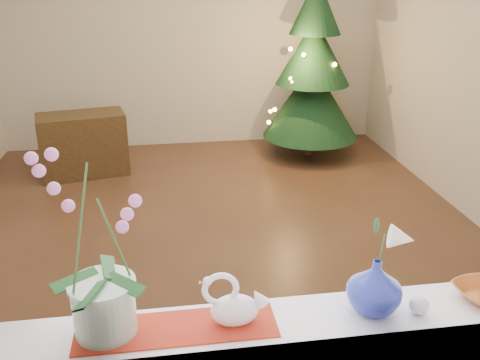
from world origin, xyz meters
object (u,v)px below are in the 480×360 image
object	(u,v)px
swan	(235,299)
paperweight	(419,305)
blue_vase	(375,282)
orchid_pot	(97,247)
xmas_tree	(313,70)
side_table	(83,145)

from	to	relation	value
swan	paperweight	distance (m)	0.67
blue_vase	swan	bearing A→B (deg)	179.77
orchid_pot	xmas_tree	bearing A→B (deg)	65.47
side_table	orchid_pot	bearing A→B (deg)	-92.70
orchid_pot	paperweight	xyz separation A→B (m)	(1.11, -0.06, -0.30)
blue_vase	xmas_tree	bearing A→B (deg)	77.08
xmas_tree	side_table	size ratio (longest dim) A/B	2.27
paperweight	xmas_tree	world-z (taller)	xmas_tree
orchid_pot	side_table	size ratio (longest dim) A/B	0.76
xmas_tree	swan	bearing A→B (deg)	-109.29
paperweight	side_table	size ratio (longest dim) A/B	0.08
blue_vase	side_table	distance (m)	4.33
orchid_pot	swan	distance (m)	0.50
blue_vase	orchid_pot	bearing A→B (deg)	178.91
blue_vase	xmas_tree	size ratio (longest dim) A/B	0.12
side_table	blue_vase	bearing A→B (deg)	-79.97
paperweight	xmas_tree	xyz separation A→B (m)	(0.81, 4.28, 0.04)
orchid_pot	xmas_tree	size ratio (longest dim) A/B	0.34
swan	paperweight	xyz separation A→B (m)	(0.67, -0.04, -0.06)
swan	xmas_tree	bearing A→B (deg)	61.42
swan	blue_vase	bearing A→B (deg)	-9.52
orchid_pot	side_table	bearing A→B (deg)	98.65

